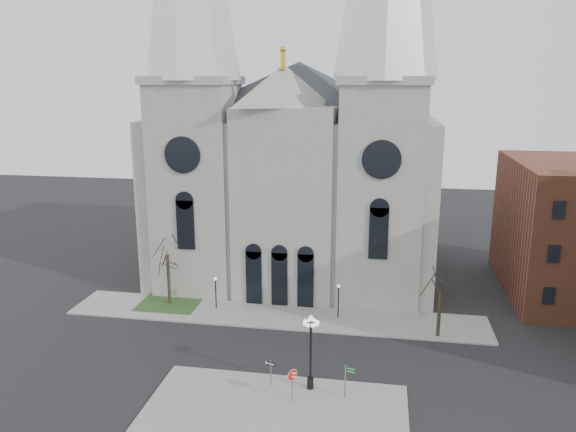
% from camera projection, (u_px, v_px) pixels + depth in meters
% --- Properties ---
extents(ground, '(160.00, 160.00, 0.00)m').
position_uv_depth(ground, '(248.00, 374.00, 43.32)').
color(ground, black).
rests_on(ground, ground).
extents(sidewalk_near, '(18.00, 10.00, 0.14)m').
position_uv_depth(sidewalk_near, '(274.00, 414.00, 38.03)').
color(sidewalk_near, gray).
rests_on(sidewalk_near, ground).
extents(sidewalk_far, '(40.00, 6.00, 0.14)m').
position_uv_depth(sidewalk_far, '(275.00, 315.00, 53.84)').
color(sidewalk_far, gray).
rests_on(sidewalk_far, ground).
extents(grass_patch, '(6.00, 5.00, 0.18)m').
position_uv_depth(grass_patch, '(170.00, 304.00, 56.57)').
color(grass_patch, '#2D4C20').
rests_on(grass_patch, ground).
extents(cathedral, '(33.00, 26.66, 54.00)m').
position_uv_depth(cathedral, '(295.00, 113.00, 60.79)').
color(cathedral, '#9C9A91').
rests_on(cathedral, ground).
extents(tree_left, '(3.20, 3.20, 7.50)m').
position_uv_depth(tree_left, '(167.00, 252.00, 55.26)').
color(tree_left, black).
rests_on(tree_left, ground).
extents(tree_right, '(3.20, 3.20, 6.00)m').
position_uv_depth(tree_right, '(441.00, 289.00, 48.44)').
color(tree_right, black).
rests_on(tree_right, ground).
extents(ped_lamp_left, '(0.32, 0.32, 3.26)m').
position_uv_depth(ped_lamp_left, '(216.00, 287.00, 54.75)').
color(ped_lamp_left, black).
rests_on(ped_lamp_left, sidewalk_far).
extents(ped_lamp_right, '(0.32, 0.32, 3.26)m').
position_uv_depth(ped_lamp_right, '(338.00, 295.00, 52.80)').
color(ped_lamp_right, black).
rests_on(ped_lamp_right, sidewalk_far).
extents(stop_sign, '(0.82, 0.40, 2.48)m').
position_uv_depth(stop_sign, '(292.00, 378.00, 38.99)').
color(stop_sign, slate).
rests_on(stop_sign, sidewalk_near).
extents(globe_lamp, '(1.61, 1.61, 5.73)m').
position_uv_depth(globe_lamp, '(311.00, 343.00, 40.19)').
color(globe_lamp, black).
rests_on(globe_lamp, sidewalk_near).
extents(one_way_sign, '(0.79, 0.40, 1.95)m').
position_uv_depth(one_way_sign, '(271.00, 368.00, 41.20)').
color(one_way_sign, slate).
rests_on(one_way_sign, sidewalk_near).
extents(street_name_sign, '(0.77, 0.23, 2.47)m').
position_uv_depth(street_name_sign, '(346.00, 379.00, 39.57)').
color(street_name_sign, slate).
rests_on(street_name_sign, sidewalk_near).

